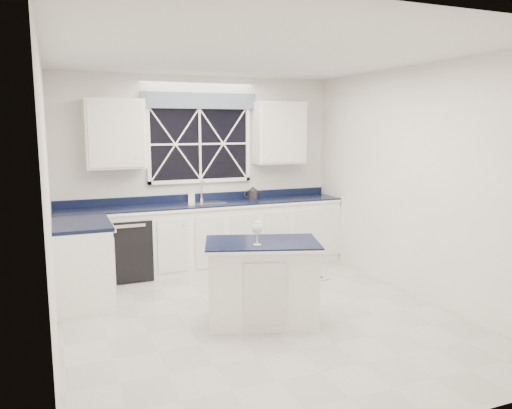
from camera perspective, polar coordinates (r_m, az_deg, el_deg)
name	(u,v)px	position (r m, az deg, el deg)	size (l,w,h in m)	color
ground	(259,316)	(5.44, 0.40, -12.63)	(4.50, 4.50, 0.00)	#ADACA8
back_wall	(199,172)	(7.22, -6.48, 3.72)	(4.00, 0.10, 2.70)	white
base_cabinets	(186,242)	(6.83, -7.96, -4.25)	(3.99, 1.60, 0.90)	white
countertop	(206,204)	(6.99, -5.75, 0.01)	(3.98, 0.64, 0.04)	black
dishwasher	(127,247)	(6.86, -14.55, -4.75)	(0.60, 0.58, 0.82)	black
window	(200,138)	(7.15, -6.44, 7.53)	(1.65, 0.09, 1.26)	black
upper_cabinets	(202,133)	(7.03, -6.18, 8.08)	(3.10, 0.34, 0.90)	white
faucet	(202,190)	(7.15, -6.21, 1.65)	(0.05, 0.20, 0.30)	silver
island	(262,282)	(5.17, 0.68, -8.81)	(1.29, 1.00, 0.85)	white
rug	(271,276)	(6.75, 1.68, -8.21)	(1.38, 0.85, 0.02)	#A5A4A0
kettle	(253,193)	(7.34, -0.37, 1.30)	(0.26, 0.18, 0.18)	#2A2B2D
wine_glass	(257,229)	(4.87, 0.13, -2.81)	(0.10, 0.10, 0.23)	silver
soap_bottle	(191,195)	(7.12, -7.38, 1.12)	(0.09, 0.09, 0.20)	silver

